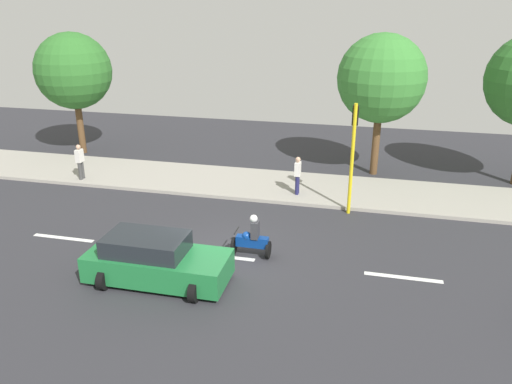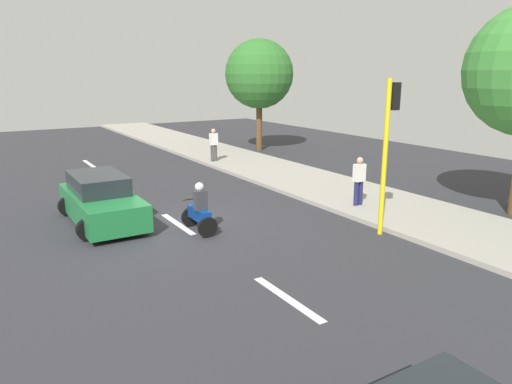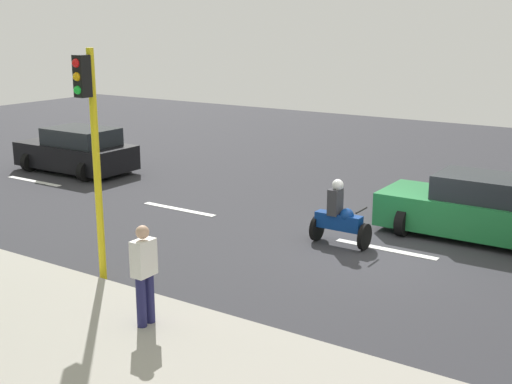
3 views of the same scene
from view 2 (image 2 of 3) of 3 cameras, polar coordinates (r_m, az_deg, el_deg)
ground_plane at (r=15.31m, az=-9.29°, el=-3.98°), size 40.00×60.00×0.10m
sidewalk at (r=18.91m, az=10.68°, el=-0.17°), size 4.00×60.00×0.15m
lane_stripe_north at (r=10.36m, az=3.77°, el=-12.54°), size 0.20×2.40×0.01m
lane_stripe_mid at (r=15.29m, az=-9.30°, el=-3.78°), size 0.20×2.40×0.01m
lane_stripe_south at (r=20.79m, az=-15.62°, el=0.64°), size 0.20×2.40×0.01m
lane_stripe_far_south at (r=26.51m, az=-19.25°, el=3.19°), size 0.20×2.40×0.01m
car_green at (r=15.86m, az=-17.97°, el=-0.99°), size 2.20×4.35×1.52m
motorcycle at (r=14.29m, az=-6.79°, el=-2.29°), size 0.60×1.30×1.53m
pedestrian_near_signal at (r=16.86m, az=12.18°, el=1.47°), size 0.40×0.24×1.69m
pedestrian_by_tree at (r=24.99m, az=-5.07°, el=5.75°), size 0.40×0.24×1.69m
traffic_light_corner at (r=14.10m, az=15.53°, el=6.58°), size 0.49×0.24×4.50m
street_tree_north at (r=29.16m, az=0.39°, el=13.86°), size 4.06×4.06×6.60m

